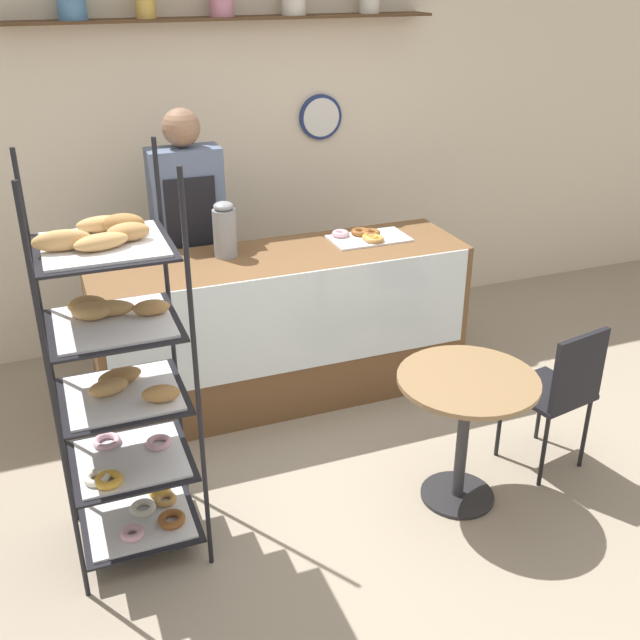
{
  "coord_description": "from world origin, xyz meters",
  "views": [
    {
      "loc": [
        -1.3,
        -3.01,
        2.53
      ],
      "look_at": [
        0.0,
        0.35,
        0.82
      ],
      "focal_mm": 42.0,
      "sensor_mm": 36.0,
      "label": 1
    }
  ],
  "objects_px": {
    "person_worker": "(190,236)",
    "coffee_carafe": "(225,230)",
    "cafe_table": "(465,409)",
    "cafe_chair": "(562,386)",
    "donut_tray_counter": "(366,236)",
    "pastry_rack": "(121,375)"
  },
  "relations": [
    {
      "from": "pastry_rack",
      "to": "coffee_carafe",
      "type": "height_order",
      "value": "pastry_rack"
    },
    {
      "from": "person_worker",
      "to": "cafe_table",
      "type": "distance_m",
      "value": 2.1
    },
    {
      "from": "person_worker",
      "to": "coffee_carafe",
      "type": "height_order",
      "value": "person_worker"
    },
    {
      "from": "coffee_carafe",
      "to": "person_worker",
      "type": "bearing_deg",
      "value": 109.0
    },
    {
      "from": "coffee_carafe",
      "to": "pastry_rack",
      "type": "bearing_deg",
      "value": -124.08
    },
    {
      "from": "donut_tray_counter",
      "to": "coffee_carafe",
      "type": "bearing_deg",
      "value": 178.46
    },
    {
      "from": "coffee_carafe",
      "to": "donut_tray_counter",
      "type": "relative_size",
      "value": 0.68
    },
    {
      "from": "cafe_chair",
      "to": "donut_tray_counter",
      "type": "bearing_deg",
      "value": -80.02
    },
    {
      "from": "pastry_rack",
      "to": "coffee_carafe",
      "type": "bearing_deg",
      "value": 55.92
    },
    {
      "from": "coffee_carafe",
      "to": "donut_tray_counter",
      "type": "xyz_separation_m",
      "value": [
        0.9,
        -0.02,
        -0.14
      ]
    },
    {
      "from": "cafe_table",
      "to": "cafe_chair",
      "type": "bearing_deg",
      "value": 2.91
    },
    {
      "from": "pastry_rack",
      "to": "donut_tray_counter",
      "type": "xyz_separation_m",
      "value": [
        1.68,
        1.12,
        0.06
      ]
    },
    {
      "from": "cafe_table",
      "to": "cafe_chair",
      "type": "relative_size",
      "value": 0.83
    },
    {
      "from": "pastry_rack",
      "to": "coffee_carafe",
      "type": "xyz_separation_m",
      "value": [
        0.78,
        1.15,
        0.21
      ]
    },
    {
      "from": "person_worker",
      "to": "coffee_carafe",
      "type": "xyz_separation_m",
      "value": [
        0.13,
        -0.39,
        0.15
      ]
    },
    {
      "from": "person_worker",
      "to": "cafe_table",
      "type": "height_order",
      "value": "person_worker"
    },
    {
      "from": "coffee_carafe",
      "to": "donut_tray_counter",
      "type": "bearing_deg",
      "value": -1.54
    },
    {
      "from": "cafe_chair",
      "to": "person_worker",
      "type": "bearing_deg",
      "value": -59.78
    },
    {
      "from": "person_worker",
      "to": "donut_tray_counter",
      "type": "distance_m",
      "value": 1.12
    },
    {
      "from": "person_worker",
      "to": "coffee_carafe",
      "type": "bearing_deg",
      "value": -71.0
    },
    {
      "from": "pastry_rack",
      "to": "person_worker",
      "type": "distance_m",
      "value": 1.67
    },
    {
      "from": "cafe_chair",
      "to": "donut_tray_counter",
      "type": "relative_size",
      "value": 1.75
    }
  ]
}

